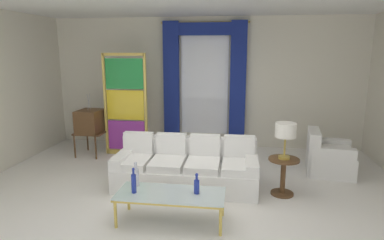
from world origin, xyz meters
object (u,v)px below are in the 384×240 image
at_px(round_side_table, 283,173).
at_px(table_lamp_brass, 286,132).
at_px(bottle_amber_squat, 134,183).
at_px(vintage_tv, 90,122).
at_px(stained_glass_divider, 126,107).
at_px(couch_white_long, 187,168).
at_px(bottle_blue_decanter, 197,186).
at_px(coffee_table, 171,195).
at_px(armchair_white, 327,158).
at_px(bottle_crystal_tall, 136,176).
at_px(peacock_figurine, 138,149).

height_order(round_side_table, table_lamp_brass, table_lamp_brass).
distance_m(bottle_amber_squat, table_lamp_brass, 2.41).
distance_m(vintage_tv, stained_glass_divider, 0.84).
bearing_deg(couch_white_long, bottle_blue_decanter, -74.95).
relative_size(bottle_blue_decanter, bottle_amber_squat, 0.81).
distance_m(coffee_table, bottle_amber_squat, 0.52).
height_order(bottle_amber_squat, armchair_white, armchair_white).
distance_m(armchair_white, stained_glass_divider, 4.17).
height_order(couch_white_long, round_side_table, couch_white_long).
bearing_deg(vintage_tv, couch_white_long, -31.06).
xyz_separation_m(coffee_table, bottle_crystal_tall, (-0.52, 0.17, 0.18)).
bearing_deg(table_lamp_brass, bottle_crystal_tall, -156.09).
bearing_deg(coffee_table, bottle_amber_squat, -172.92).
bearing_deg(bottle_amber_squat, stained_glass_divider, 110.72).
height_order(couch_white_long, bottle_crystal_tall, couch_white_long).
xyz_separation_m(bottle_amber_squat, stained_glass_divider, (-1.07, 2.83, 0.51)).
xyz_separation_m(coffee_table, table_lamp_brass, (1.58, 1.10, 0.65)).
distance_m(coffee_table, vintage_tv, 3.53).
bearing_deg(table_lamp_brass, bottle_amber_squat, -150.71).
xyz_separation_m(coffee_table, vintage_tv, (-2.32, 2.63, 0.35)).
bearing_deg(bottle_amber_squat, peacock_figurine, 106.02).
bearing_deg(stained_glass_divider, round_side_table, -28.11).
height_order(peacock_figurine, table_lamp_brass, table_lamp_brass).
height_order(armchair_white, peacock_figurine, armchair_white).
height_order(bottle_amber_squat, round_side_table, bottle_amber_squat).
bearing_deg(bottle_crystal_tall, coffee_table, -17.60).
distance_m(vintage_tv, peacock_figurine, 1.23).
xyz_separation_m(bottle_amber_squat, table_lamp_brass, (2.06, 1.16, 0.48)).
bearing_deg(vintage_tv, bottle_amber_squat, -55.73).
bearing_deg(bottle_amber_squat, round_side_table, 29.29).
height_order(vintage_tv, peacock_figurine, vintage_tv).
bearing_deg(vintage_tv, coffee_table, -48.67).
height_order(bottle_blue_decanter, peacock_figurine, bottle_blue_decanter).
bearing_deg(bottle_blue_decanter, table_lamp_brass, 40.64).
xyz_separation_m(couch_white_long, table_lamp_brass, (1.56, -0.13, 0.72)).
xyz_separation_m(bottle_blue_decanter, round_side_table, (1.24, 1.06, -0.16)).
bearing_deg(stained_glass_divider, coffee_table, -60.74).
relative_size(bottle_amber_squat, peacock_figurine, 0.58).
bearing_deg(vintage_tv, stained_glass_divider, 10.01).
bearing_deg(bottle_amber_squat, table_lamp_brass, 29.29).
distance_m(bottle_amber_squat, round_side_table, 2.37).
distance_m(couch_white_long, peacock_figurine, 1.75).
xyz_separation_m(coffee_table, bottle_amber_squat, (-0.48, -0.06, 0.18)).
height_order(bottle_crystal_tall, bottle_amber_squat, bottle_crystal_tall).
height_order(vintage_tv, table_lamp_brass, vintage_tv).
height_order(vintage_tv, armchair_white, vintage_tv).
bearing_deg(round_side_table, bottle_amber_squat, -150.71).
bearing_deg(round_side_table, stained_glass_divider, 151.89).
bearing_deg(armchair_white, table_lamp_brass, -130.16).
bearing_deg(round_side_table, vintage_tv, 158.46).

